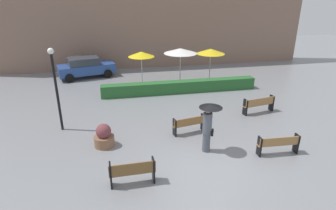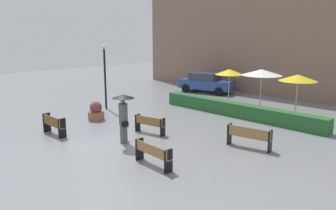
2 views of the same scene
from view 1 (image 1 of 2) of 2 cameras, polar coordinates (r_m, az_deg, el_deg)
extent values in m
plane|color=gray|center=(11.48, 7.69, -11.58)|extent=(60.00, 60.00, 0.00)
cube|color=#9E7242|center=(16.43, 17.64, 0.05)|extent=(1.89, 0.58, 0.04)
cube|color=#9E7242|center=(16.25, 18.05, 0.61)|extent=(1.86, 0.37, 0.41)
cube|color=black|center=(15.91, 15.20, -0.46)|extent=(0.12, 0.36, 0.89)
cube|color=black|center=(16.97, 20.00, 0.39)|extent=(0.12, 0.36, 0.89)
cube|color=olive|center=(13.50, 4.18, -3.84)|extent=(1.62, 0.55, 0.04)
cube|color=olive|center=(13.30, 4.48, -3.30)|extent=(1.58, 0.35, 0.36)
cube|color=black|center=(13.21, 1.32, -4.54)|extent=(0.13, 0.35, 0.83)
cube|color=black|center=(13.82, 6.98, -3.45)|extent=(0.13, 0.35, 0.83)
cube|color=brown|center=(10.22, -7.15, -13.24)|extent=(1.60, 0.30, 0.04)
cube|color=brown|center=(9.95, -7.13, -12.60)|extent=(1.60, 0.07, 0.45)
cube|color=black|center=(10.18, -11.40, -13.63)|extent=(0.07, 0.37, 0.91)
cube|color=black|center=(10.26, -2.94, -12.82)|extent=(0.07, 0.37, 0.91)
cube|color=#9E7242|center=(12.63, 21.12, -7.31)|extent=(1.75, 0.33, 0.04)
cube|color=#9E7242|center=(12.43, 21.55, -6.81)|extent=(1.74, 0.13, 0.36)
cube|color=black|center=(12.27, 17.80, -7.91)|extent=(0.08, 0.35, 0.83)
cube|color=black|center=(13.04, 24.28, -7.04)|extent=(0.08, 0.35, 0.83)
cylinder|color=#4C515B|center=(12.11, 7.67, -7.36)|extent=(0.32, 0.32, 0.83)
cube|color=#F2598C|center=(12.35, 7.60, -8.75)|extent=(0.36, 0.40, 0.08)
cylinder|color=#4C515B|center=(11.71, 7.88, -3.66)|extent=(0.38, 0.38, 0.90)
sphere|color=tan|center=(11.48, 8.02, -1.15)|extent=(0.21, 0.21, 0.21)
cube|color=black|center=(11.90, 8.85, -5.44)|extent=(0.20, 0.30, 0.22)
cylinder|color=black|center=(11.57, 8.46, -2.21)|extent=(0.02, 0.02, 0.90)
cone|color=black|center=(11.39, 8.58, -0.15)|extent=(0.94, 0.94, 0.16)
cylinder|color=brown|center=(12.77, -12.62, -7.02)|extent=(0.87, 0.87, 0.47)
sphere|color=brown|center=(12.55, -12.80, -5.13)|extent=(0.65, 0.65, 0.65)
cylinder|color=black|center=(14.20, -21.30, 2.15)|extent=(0.12, 0.12, 3.72)
sphere|color=white|center=(13.70, -22.45, 9.95)|extent=(0.28, 0.28, 0.28)
cylinder|color=silver|center=(20.48, -5.27, 7.12)|extent=(0.06, 0.06, 2.18)
cone|color=yellow|center=(20.23, -5.38, 10.11)|extent=(1.84, 1.84, 0.35)
cylinder|color=silver|center=(20.36, 2.45, 7.45)|extent=(0.06, 0.06, 2.42)
cone|color=white|center=(20.09, 2.50, 10.79)|extent=(2.32, 2.32, 0.35)
cylinder|color=silver|center=(20.98, 8.36, 7.51)|extent=(0.06, 0.06, 2.31)
cone|color=yellow|center=(20.72, 8.54, 10.59)|extent=(2.02, 2.02, 0.35)
cube|color=#28602D|center=(18.88, 2.43, 3.67)|extent=(10.27, 0.70, 0.77)
cube|color=#846656|center=(25.25, -4.04, 18.71)|extent=(28.00, 1.20, 9.79)
cube|color=#28478C|center=(23.13, -15.99, 7.01)|extent=(4.50, 2.72, 0.70)
cube|color=#333842|center=(22.95, -16.64, 8.44)|extent=(2.53, 2.10, 0.55)
cylinder|color=black|center=(24.31, -12.97, 7.15)|extent=(0.67, 0.37, 0.64)
cylinder|color=black|center=(22.66, -11.93, 6.17)|extent=(0.67, 0.37, 0.64)
cylinder|color=black|center=(23.88, -19.66, 6.16)|extent=(0.67, 0.37, 0.64)
cylinder|color=black|center=(22.20, -19.09, 5.10)|extent=(0.67, 0.37, 0.64)
camera|label=2|loc=(15.08, 71.31, 0.58)|focal=35.93mm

